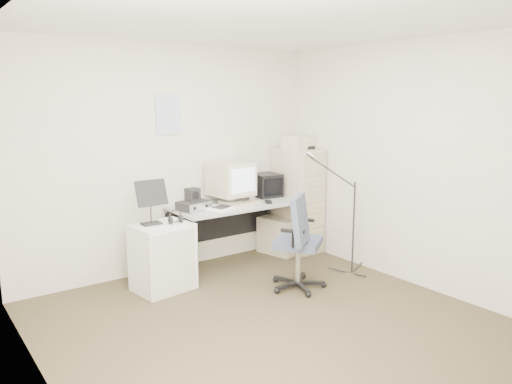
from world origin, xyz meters
TOP-DOWN VIEW (x-y plane):
  - floor at (0.00, 0.00)m, footprint 3.60×3.60m
  - ceiling at (0.00, 0.00)m, footprint 3.60×3.60m
  - wall_back at (0.00, 1.80)m, footprint 3.60×0.02m
  - wall_front at (0.00, -1.80)m, footprint 3.60×0.02m
  - wall_left at (-1.80, 0.00)m, footprint 0.02×3.60m
  - wall_right at (1.80, 0.00)m, footprint 0.02×3.60m
  - wall_calendar at (-0.02, 1.79)m, footprint 0.30×0.02m
  - filing_cabinet at (1.58, 1.48)m, footprint 0.40×0.60m
  - printer at (1.58, 1.46)m, footprint 0.43×0.34m
  - desk at (0.63, 1.45)m, footprint 1.50×0.70m
  - crt_monitor at (0.61, 1.54)m, footprint 0.46×0.48m
  - crt_tv at (1.17, 1.60)m, footprint 0.34×0.35m
  - desk_speaker at (0.90, 1.53)m, footprint 0.09×0.09m
  - keyboard at (0.66, 1.29)m, footprint 0.47×0.31m
  - mouse at (0.94, 1.25)m, footprint 0.10×0.12m
  - radio_receiver at (0.09, 1.46)m, footprint 0.37×0.30m
  - radio_speaker at (0.10, 1.50)m, footprint 0.15×0.14m
  - papers at (0.31, 1.30)m, footprint 0.32×0.36m
  - pc_tower at (1.27, 1.50)m, footprint 0.31×0.52m
  - office_chair at (0.73, 0.47)m, footprint 0.81×0.81m
  - side_cart at (-0.40, 1.25)m, footprint 0.60×0.51m
  - music_stand at (-0.48, 1.31)m, footprint 0.35×0.24m
  - headphones at (-0.26, 1.20)m, footprint 0.17×0.17m
  - mic_stand at (1.52, 0.46)m, footprint 0.03×0.03m

SIDE VIEW (x-z plane):
  - floor at x=0.00m, z-range -0.01..0.00m
  - pc_tower at x=1.27m, z-range 0.00..0.45m
  - side_cart at x=-0.40m, z-range 0.00..0.68m
  - desk at x=0.63m, z-range 0.00..0.73m
  - office_chair at x=0.73m, z-range 0.00..1.00m
  - filing_cabinet at x=1.58m, z-range 0.00..1.30m
  - mic_stand at x=1.52m, z-range 0.00..1.35m
  - headphones at x=-0.26m, z-range 0.72..0.74m
  - papers at x=0.31m, z-range 0.73..0.75m
  - keyboard at x=0.66m, z-range 0.73..0.75m
  - mouse at x=0.94m, z-range 0.73..0.76m
  - radio_receiver at x=0.09m, z-range 0.73..0.82m
  - desk_speaker at x=0.90m, z-range 0.73..0.86m
  - crt_tv at x=1.17m, z-range 0.73..1.01m
  - radio_speaker at x=0.10m, z-range 0.82..0.96m
  - music_stand at x=-0.48m, z-range 0.68..1.14m
  - crt_monitor at x=0.61m, z-range 0.73..1.20m
  - wall_back at x=0.00m, z-range 0.00..2.50m
  - wall_front at x=0.00m, z-range 0.00..2.50m
  - wall_left at x=-1.80m, z-range 0.00..2.50m
  - wall_right at x=1.80m, z-range 0.00..2.50m
  - printer at x=1.58m, z-range 1.30..1.45m
  - wall_calendar at x=-0.02m, z-range 1.53..1.97m
  - ceiling at x=0.00m, z-range 2.50..2.50m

